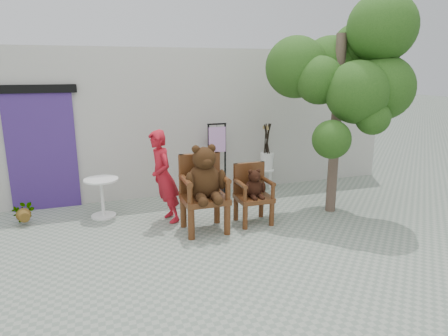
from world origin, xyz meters
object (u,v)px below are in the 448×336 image
object	(u,v)px
chair_small	(253,189)
person	(164,177)
tree	(347,70)
chair_big	(204,182)
stool_bucket	(267,161)
display_stand	(217,168)
cafe_table	(102,193)

from	to	relation	value
chair_small	person	size ratio (longest dim) A/B	0.63
chair_small	tree	distance (m)	2.62
chair_big	stool_bucket	distance (m)	2.63
chair_small	display_stand	bearing A→B (deg)	93.42
tree	chair_small	bearing A→B (deg)	179.69
chair_big	tree	xyz separation A→B (m)	(2.61, 0.07, 1.74)
person	cafe_table	size ratio (longest dim) A/B	2.29
person	display_stand	distance (m)	1.80
person	tree	bearing A→B (deg)	69.99
person	tree	xyz separation A→B (m)	(3.16, -0.51, 1.77)
person	tree	distance (m)	3.65
tree	stool_bucket	bearing A→B (deg)	111.68
display_stand	tree	bearing A→B (deg)	-42.60
chair_small	cafe_table	bearing A→B (deg)	155.71
chair_big	tree	distance (m)	3.14
chair_small	stool_bucket	distance (m)	1.99
chair_small	cafe_table	size ratio (longest dim) A/B	1.45
chair_small	display_stand	xyz separation A→B (m)	(-0.10, 1.69, -0.01)
person	stool_bucket	bearing A→B (deg)	104.83
chair_big	person	distance (m)	0.79
display_stand	tree	xyz separation A→B (m)	(1.82, -1.70, 1.99)
stool_bucket	tree	xyz separation A→B (m)	(0.68, -1.70, 1.93)
display_stand	chair_big	bearing A→B (deg)	-113.76
person	display_stand	xyz separation A→B (m)	(1.34, 1.19, -0.22)
chair_big	tree	world-z (taller)	tree
cafe_table	display_stand	world-z (taller)	display_stand
person	stool_bucket	xyz separation A→B (m)	(2.48, 1.19, -0.16)
chair_big	tree	size ratio (longest dim) A/B	0.38
cafe_table	tree	distance (m)	4.81
chair_small	display_stand	size ratio (longest dim) A/B	0.67
chair_small	display_stand	world-z (taller)	display_stand
person	stool_bucket	distance (m)	2.76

